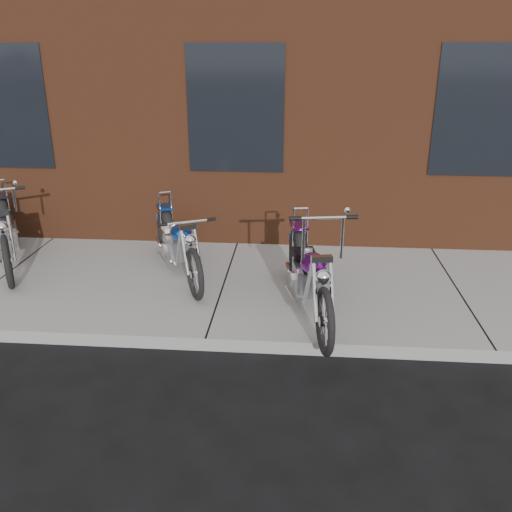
{
  "coord_description": "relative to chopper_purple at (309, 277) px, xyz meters",
  "views": [
    {
      "loc": [
        0.94,
        -4.97,
        3.04
      ],
      "look_at": [
        0.47,
        0.8,
        0.8
      ],
      "focal_mm": 38.0,
      "sensor_mm": 36.0,
      "label": 1
    }
  ],
  "objects": [
    {
      "name": "chopper_third",
      "position": [
        -4.23,
        1.17,
        0.0
      ],
      "size": [
        1.28,
        2.2,
        1.24
      ],
      "rotation": [
        0.0,
        0.0,
        -1.07
      ],
      "color": "black",
      "rests_on": "sidewalk"
    },
    {
      "name": "chopper_blue",
      "position": [
        -1.74,
        1.0,
        -0.03
      ],
      "size": [
        1.09,
        2.09,
        0.99
      ],
      "rotation": [
        0.0,
        0.0,
        -1.12
      ],
      "color": "black",
      "rests_on": "sidewalk"
    },
    {
      "name": "building_brick",
      "position": [
        -1.09,
        7.27,
        3.41
      ],
      "size": [
        22.0,
        10.0,
        8.0
      ],
      "primitive_type": "cube",
      "color": "#5E2F19",
      "rests_on": "ground"
    },
    {
      "name": "sidewalk",
      "position": [
        -1.09,
        0.77,
        -0.51
      ],
      "size": [
        22.0,
        3.0,
        0.15
      ],
      "primitive_type": "cube",
      "color": "gray",
      "rests_on": "ground"
    },
    {
      "name": "chopper_purple",
      "position": [
        0.0,
        0.0,
        0.0
      ],
      "size": [
        0.67,
        2.41,
        1.36
      ],
      "rotation": [
        0.0,
        0.0,
        -1.41
      ],
      "color": "black",
      "rests_on": "sidewalk"
    },
    {
      "name": "ground",
      "position": [
        -1.09,
        -0.73,
        -0.59
      ],
      "size": [
        120.0,
        120.0,
        0.0
      ],
      "primitive_type": "plane",
      "color": "black",
      "rests_on": "ground"
    }
  ]
}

